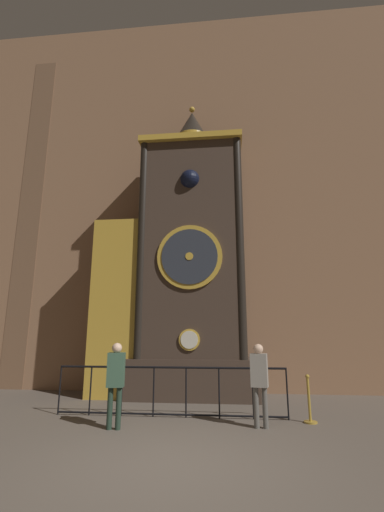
{
  "coord_description": "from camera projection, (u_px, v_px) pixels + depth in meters",
  "views": [
    {
      "loc": [
        0.9,
        -5.44,
        1.85
      ],
      "look_at": [
        -0.2,
        5.3,
        4.32
      ],
      "focal_mm": 24.0,
      "sensor_mm": 36.0,
      "label": 1
    }
  ],
  "objects": [
    {
      "name": "clock_tower",
      "position": [
        178.0,
        267.0,
        11.03
      ],
      "size": [
        5.09,
        1.77,
        9.83
      ],
      "color": "#423328",
      "rests_on": "ground_plane"
    },
    {
      "name": "visitor_near",
      "position": [
        116.0,
        376.0,
        7.01
      ],
      "size": [
        0.37,
        0.26,
        1.67
      ],
      "rotation": [
        0.0,
        0.0,
        0.13
      ],
      "color": "#213427",
      "rests_on": "ground_plane"
    },
    {
      "name": "ground_plane",
      "position": [
        169.0,
        465.0,
        4.96
      ],
      "size": [
        28.0,
        28.0,
        0.0
      ],
      "primitive_type": "plane",
      "color": "brown"
    },
    {
      "name": "cathedral_back_wall",
      "position": [
        198.0,
        185.0,
        12.86
      ],
      "size": [
        24.0,
        0.32,
        14.65
      ],
      "color": "#936B4C",
      "rests_on": "ground_plane"
    },
    {
      "name": "visitor_far",
      "position": [
        259.0,
        377.0,
        7.09
      ],
      "size": [
        0.38,
        0.29,
        1.65
      ],
      "rotation": [
        0.0,
        0.0,
        -0.22
      ],
      "color": "#58554F",
      "rests_on": "ground_plane"
    },
    {
      "name": "railing_fence",
      "position": [
        170.0,
        388.0,
        7.94
      ],
      "size": [
        5.37,
        0.05,
        1.11
      ],
      "color": "black",
      "rests_on": "ground_plane"
    },
    {
      "name": "stanchion_post",
      "position": [
        310.0,
        407.0,
        7.36
      ],
      "size": [
        0.28,
        0.28,
        0.99
      ],
      "color": "#B28E33",
      "rests_on": "ground_plane"
    }
  ]
}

